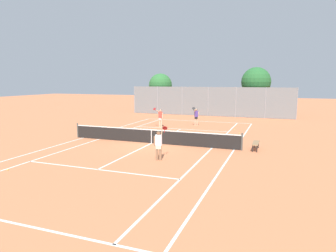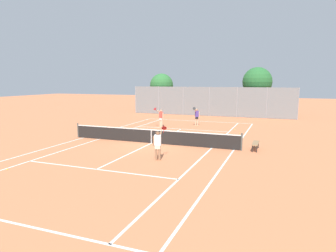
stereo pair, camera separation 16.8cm
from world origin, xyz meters
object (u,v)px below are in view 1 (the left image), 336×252
tennis_net (151,136)px  loose_tennis_ball_1 (239,133)px  tree_behind_left (160,86)px  player_far_right (196,116)px  tree_behind_right (256,82)px  loose_tennis_ball_0 (8,170)px  player_near_side (159,143)px  loose_tennis_ball_2 (234,130)px  courtside_bench (256,143)px  player_far_left (160,117)px

tennis_net → loose_tennis_ball_1: (5.06, 5.95, -0.48)m
tree_behind_left → tennis_net: bearing=-69.6°
player_far_right → loose_tennis_ball_1: player_far_right is taller
tree_behind_right → loose_tennis_ball_0: bearing=-108.1°
player_near_side → loose_tennis_ball_0: player_near_side is taller
player_far_right → tree_behind_left: 13.04m
loose_tennis_ball_0 → loose_tennis_ball_2: bearing=61.7°
loose_tennis_ball_1 → player_near_side: bearing=-106.9°
tree_behind_left → loose_tennis_ball_2: bearing=-45.1°
loose_tennis_ball_2 → tree_behind_left: 16.69m
player_near_side → tree_behind_right: 24.09m
player_far_right → tree_behind_left: size_ratio=0.35×
tennis_net → player_far_right: (0.69, 8.90, 0.42)m
courtside_bench → tree_behind_right: 19.80m
loose_tennis_ball_1 → courtside_bench: bearing=-73.2°
tree_behind_right → courtside_bench: bearing=-85.5°
player_far_left → tree_behind_left: size_ratio=0.35×
player_far_right → player_far_left: bearing=-145.2°
loose_tennis_ball_0 → tree_behind_right: (9.09, 27.86, 3.92)m
loose_tennis_ball_1 → tree_behind_right: size_ratio=0.01×
player_far_left → tree_behind_right: (7.34, 12.92, 3.02)m
player_near_side → loose_tennis_ball_0: 7.34m
loose_tennis_ball_2 → player_far_right: bearing=159.5°
tree_behind_left → tree_behind_right: tree_behind_right is taller
player_far_right → courtside_bench: player_far_right is taller
player_far_left → loose_tennis_ball_0: bearing=-96.7°
player_far_right → tree_behind_right: (4.51, 10.96, 3.02)m
player_far_left → courtside_bench: size_ratio=1.18×
loose_tennis_ball_1 → loose_tennis_ball_2: (-0.62, 1.54, 0.00)m
loose_tennis_ball_2 → courtside_bench: courtside_bench is taller
player_far_left → player_far_right: bearing=34.8°
player_near_side → tree_behind_left: tree_behind_left is taller
loose_tennis_ball_2 → tree_behind_left: tree_behind_left is taller
player_near_side → tree_behind_right: bearing=82.5°
tree_behind_right → loose_tennis_ball_1: bearing=-90.6°
loose_tennis_ball_0 → loose_tennis_ball_2: (8.34, 15.49, 0.00)m
player_near_side → player_far_right: same height
loose_tennis_ball_1 → loose_tennis_ball_2: bearing=111.8°
tennis_net → player_far_right: size_ratio=6.76×
player_far_right → loose_tennis_ball_0: 17.53m
player_far_right → loose_tennis_ball_2: (3.76, -1.41, -0.89)m
tennis_net → tree_behind_left: (-7.09, 19.05, 2.95)m
tennis_net → player_near_side: size_ratio=6.76×
tree_behind_right → tree_behind_left: bearing=-176.2°
tennis_net → loose_tennis_ball_1: bearing=49.6°
loose_tennis_ball_2 → player_near_side: bearing=-101.7°
tennis_net → loose_tennis_ball_1: 7.83m
player_far_left → tree_behind_left: bearing=112.3°
tennis_net → loose_tennis_ball_2: bearing=59.3°
loose_tennis_ball_1 → tree_behind_right: 14.45m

